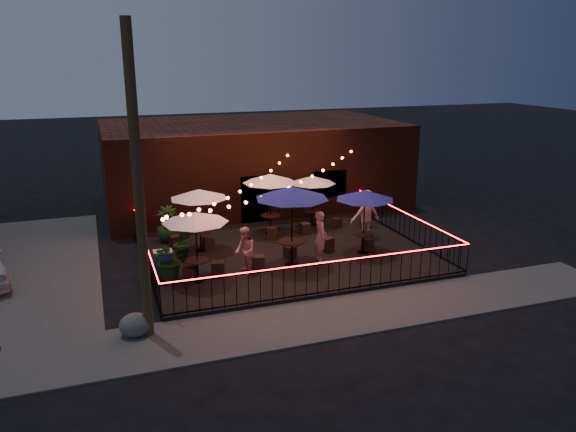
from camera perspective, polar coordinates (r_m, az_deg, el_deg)
name	(u,v)px	position (r m, az deg, el deg)	size (l,w,h in m)	color
ground	(305,275)	(19.04, 1.69, -6.00)	(110.00, 110.00, 0.00)	black
patio	(285,254)	(20.76, -0.29, -3.85)	(10.00, 8.00, 0.15)	black
sidewalk	(345,315)	(16.30, 5.85, -9.95)	(18.00, 2.50, 0.05)	#44423F
brick_building	(251,163)	(27.93, -3.74, 5.41)	(14.00, 8.00, 4.00)	#32170D
utility_pole	(138,188)	(14.23, -14.97, 2.72)	(0.26, 0.26, 8.00)	#352915
fence_front	(328,278)	(17.08, 4.13, -6.30)	(10.00, 0.04, 1.04)	black
fence_left	(146,254)	(19.60, -14.27, -3.77)	(0.04, 8.00, 1.04)	black
fence_right	(405,225)	(22.63, 11.76, -0.93)	(0.04, 8.00, 1.04)	black
festoon_lights	(260,193)	(19.48, -2.82, 2.30)	(10.02, 8.72, 1.32)	#E8491C
cafe_table_0	(195,218)	(17.69, -9.41, -0.23)	(2.45, 2.45, 2.30)	black
cafe_table_1	(199,195)	(20.54, -9.06, 2.15)	(2.64, 2.64, 2.33)	black
cafe_table_2	(292,194)	(18.73, 0.40, 2.28)	(2.92, 2.92, 2.77)	black
cafe_table_3	(270,179)	(22.35, -1.81, 3.75)	(2.79, 2.79, 2.45)	black
cafe_table_4	(365,196)	(20.24, 7.82, 2.05)	(2.31, 2.31, 2.35)	black
cafe_table_5	(313,180)	(23.46, 2.51, 3.64)	(2.44, 2.44, 2.14)	black
bistro_chair_0	(190,274)	(18.36, -9.95, -5.80)	(0.40, 0.40, 0.47)	black
bistro_chair_1	(218,268)	(18.68, -7.12, -5.31)	(0.39, 0.39, 0.46)	black
bistro_chair_2	(175,242)	(21.56, -11.36, -2.57)	(0.38, 0.38, 0.46)	black
bistro_chair_3	(208,243)	(21.17, -8.08, -2.78)	(0.37, 0.37, 0.44)	black
bistro_chair_4	(258,263)	(19.01, -3.04, -4.77)	(0.41, 0.41, 0.49)	black
bistro_chair_5	(290,252)	(20.12, 0.19, -3.65)	(0.36, 0.36, 0.42)	black
bistro_chair_6	(272,233)	(22.13, -1.62, -1.75)	(0.39, 0.39, 0.46)	black
bistro_chair_7	(305,228)	(22.74, 1.73, -1.27)	(0.38, 0.38, 0.45)	black
bistro_chair_8	(326,244)	(20.80, 3.91, -2.88)	(0.44, 0.44, 0.52)	black
bistro_chair_9	(368,245)	(21.03, 8.10, -2.93)	(0.35, 0.35, 0.42)	black
bistro_chair_10	(336,223)	(23.63, 4.91, -0.69)	(0.35, 0.35, 0.41)	black
bistro_chair_11	(365,221)	(23.84, 7.83, -0.51)	(0.44, 0.44, 0.52)	black
patron_a	(320,237)	(19.50, 3.32, -2.13)	(0.67, 0.44, 1.84)	tan
patron_b	(245,251)	(18.49, -4.40, -3.56)	(0.78, 0.61, 1.60)	tan
patron_c	(365,214)	(22.28, 7.87, 0.20)	(1.25, 0.72, 1.93)	#CFA789
potted_shrub_a	(170,259)	(18.55, -11.89, -4.30)	(1.17, 1.02, 1.30)	#163E0C
potted_shrub_b	(184,242)	(20.06, -10.56, -2.61)	(0.74, 0.59, 1.34)	#13360B
potted_shrub_c	(167,224)	(22.17, -12.22, -0.81)	(0.78, 0.78, 1.40)	#103710
cooler	(163,262)	(19.03, -12.55, -4.60)	(0.62, 0.45, 0.81)	#1A46AA
boulder	(135,325)	(15.50, -15.27, -10.64)	(0.86, 0.73, 0.67)	#474642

